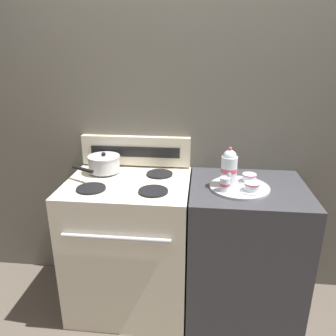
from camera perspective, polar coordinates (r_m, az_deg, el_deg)
name	(u,v)px	position (r m, az deg, el deg)	size (l,w,h in m)	color
ground_plane	(182,303)	(2.47, 2.46, -22.45)	(6.00, 6.00, 0.00)	brown
wall_back	(188,138)	(2.23, 3.43, 5.20)	(6.00, 0.05, 2.20)	#666056
stove	(130,244)	(2.24, -6.61, -13.08)	(0.76, 0.64, 0.91)	beige
control_panel	(136,151)	(2.25, -5.64, 3.01)	(0.74, 0.05, 0.20)	beige
side_counter	(243,251)	(2.21, 12.94, -13.98)	(0.69, 0.61, 0.90)	#38383D
saucepan	(104,163)	(2.18, -11.12, 0.78)	(0.27, 0.31, 0.13)	#B7B7BC
serving_tray	(239,187)	(1.96, 12.33, -3.31)	(0.35, 0.35, 0.01)	#B2B2B7
teapot	(229,168)	(1.92, 10.58, 0.02)	(0.10, 0.15, 0.23)	silver
teacup_left	(249,178)	(2.02, 13.95, -1.71)	(0.13, 0.13, 0.05)	silver
teacup_right	(252,187)	(1.89, 14.39, -3.26)	(0.13, 0.13, 0.05)	silver
creamer_jug	(225,184)	(1.87, 9.87, -2.78)	(0.06, 0.06, 0.08)	silver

